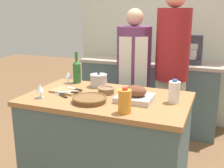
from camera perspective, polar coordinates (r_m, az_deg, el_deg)
name	(u,v)px	position (r m, az deg, el deg)	size (l,w,h in m)	color
kitchen_island	(107,144)	(2.53, -1.05, -12.05)	(1.37, 0.82, 0.87)	#4C666B
back_counter	(150,93)	(3.88, 7.68, -1.88)	(1.83, 0.60, 0.93)	#4C666B
back_wall	(158,32)	(4.07, 9.30, 10.45)	(2.33, 0.10, 2.55)	silver
roasting_pan	(135,95)	(2.25, 4.66, -2.25)	(0.29, 0.26, 0.13)	#BCBCC1
wicker_basket	(90,99)	(2.23, -4.58, -3.05)	(0.28, 0.28, 0.05)	brown
cutting_board	(66,91)	(2.53, -9.29, -1.36)	(0.27, 0.20, 0.02)	#AD7F51
stock_pot	(99,80)	(2.66, -2.73, 0.74)	(0.16, 0.16, 0.14)	#B7B7BC
mixing_bowl	(106,90)	(2.44, -1.22, -1.25)	(0.15, 0.15, 0.06)	#846647
juice_jug	(125,101)	(1.98, 2.61, -3.50)	(0.10, 0.10, 0.19)	orange
milk_jug	(174,92)	(2.25, 12.52, -1.58)	(0.09, 0.09, 0.19)	white
wine_bottle_green	(77,71)	(2.80, -7.16, 2.68)	(0.08, 0.08, 0.31)	#28662D
wine_glass_left	(68,75)	(2.81, -8.88, 1.85)	(0.07, 0.07, 0.12)	silver
wine_glass_right	(40,89)	(2.38, -14.42, -0.89)	(0.07, 0.07, 0.12)	silver
knife_chef	(59,94)	(2.45, -10.64, -2.11)	(0.24, 0.15, 0.01)	#B7B7BC
knife_paring	(69,92)	(2.44, -8.64, -1.69)	(0.18, 0.09, 0.01)	#B7B7BC
knife_bread	(74,89)	(2.54, -7.64, -0.96)	(0.17, 0.07, 0.01)	#B7B7BC
stand_mixer	(195,52)	(3.57, 16.46, 6.20)	(0.18, 0.14, 0.35)	#333842
condiment_bottle_tall	(187,54)	(3.71, 15.04, 5.86)	(0.07, 0.07, 0.21)	maroon
condiment_bottle_short	(141,52)	(3.91, 5.85, 6.50)	(0.05, 0.05, 0.18)	#B28E2D
person_cook_aproned	(134,75)	(3.14, 4.40, 1.87)	(0.38, 0.41, 1.59)	beige
person_cook_guest	(172,66)	(3.00, 12.05, 3.53)	(0.35, 0.35, 1.81)	beige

